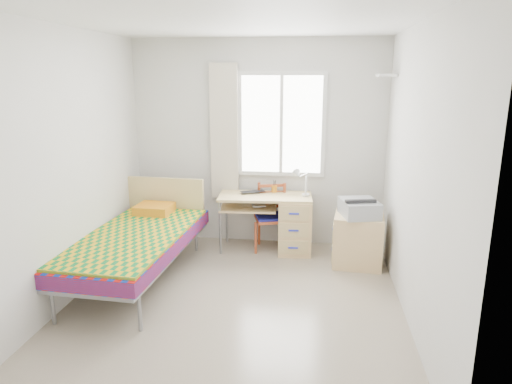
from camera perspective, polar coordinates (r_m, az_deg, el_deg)
floor at (r=4.59m, az=-2.64°, el=-13.54°), size 3.50×3.50×0.00m
ceiling at (r=4.08m, az=-3.08°, el=20.72°), size 3.50×3.50×0.00m
wall_back at (r=5.85m, az=0.23°, el=6.03°), size 3.20×0.00×3.20m
wall_left at (r=4.70m, az=-22.44°, el=2.89°), size 0.00×3.50×3.50m
wall_right at (r=4.17m, az=19.35°, el=1.83°), size 0.00×3.50×3.50m
window at (r=5.77m, az=3.20°, el=8.39°), size 1.10×0.04×1.30m
curtain at (r=5.83m, az=-3.99°, el=7.45°), size 0.35×0.05×1.70m
floating_shelf at (r=5.44m, az=15.98°, el=13.86°), size 0.20×0.32×0.03m
bed at (r=5.06m, az=-14.55°, el=-5.79°), size 1.10×2.16×0.91m
desk at (r=5.69m, az=4.13°, el=-3.66°), size 1.17×0.60×0.71m
chair at (r=5.74m, az=1.93°, el=-2.59°), size 0.45×0.45×0.84m
cabinet at (r=5.43m, az=12.60°, el=-5.87°), size 0.60×0.54×0.60m
printer at (r=5.28m, az=12.79°, el=-1.93°), size 0.48×0.52×0.19m
laptop at (r=5.69m, az=-0.26°, el=-0.11°), size 0.36×0.32×0.02m
pen_cup at (r=5.77m, az=2.29°, el=0.40°), size 0.09×0.09×0.09m
task_lamp at (r=5.46m, az=5.63°, el=1.55°), size 0.21×0.31×0.37m
book at (r=5.66m, az=-0.53°, el=-1.60°), size 0.21×0.25×0.02m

